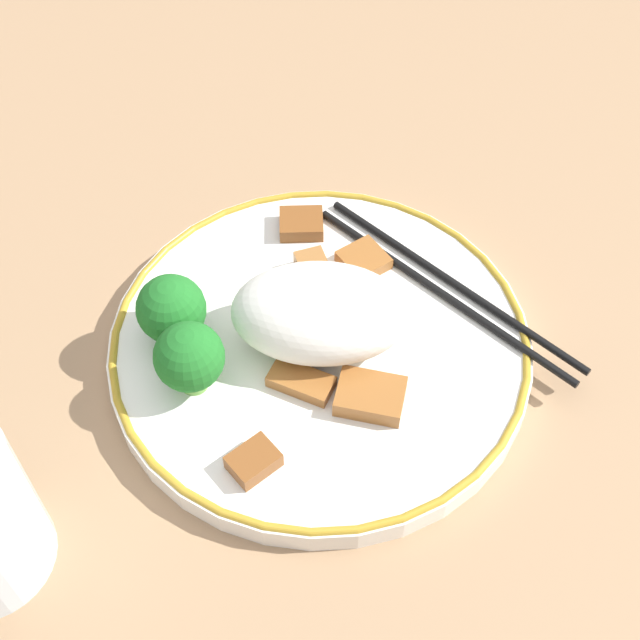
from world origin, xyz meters
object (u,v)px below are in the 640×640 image
object	(u,v)px
plate	(320,345)
broccoli_back_center	(189,358)
broccoli_back_left	(172,303)
chopsticks	(447,288)

from	to	relation	value
plate	broccoli_back_center	distance (m)	0.09
plate	broccoli_back_left	bearing A→B (deg)	176.98
plate	chopsticks	size ratio (longest dim) A/B	1.57
broccoli_back_center	plate	bearing A→B (deg)	26.01
broccoli_back_center	chopsticks	xyz separation A→B (m)	(0.16, 0.08, -0.02)
broccoli_back_left	broccoli_back_center	distance (m)	0.04
plate	broccoli_back_left	world-z (taller)	broccoli_back_left
chopsticks	broccoli_back_center	bearing A→B (deg)	-152.94
plate	broccoli_back_left	xyz separation A→B (m)	(-0.09, 0.00, 0.03)
plate	broccoli_back_left	size ratio (longest dim) A/B	5.53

